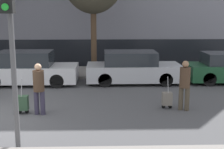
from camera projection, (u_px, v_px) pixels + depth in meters
name	position (u px, v px, depth m)	size (l,w,h in m)	color
sidewalk_far	(41.00, 72.00, 16.39)	(28.00, 3.00, 0.12)	gray
parked_car_1	(28.00, 69.00, 13.85)	(4.23, 1.80, 1.47)	silver
parked_car_2	(133.00, 68.00, 14.14)	(4.23, 1.86, 1.43)	#B7BABF
pedestrian_left	(39.00, 86.00, 9.61)	(0.35, 0.34, 1.62)	#383347
trolley_left	(23.00, 103.00, 9.80)	(0.34, 0.29, 1.12)	#335138
pedestrian_right	(185.00, 82.00, 10.05)	(0.34, 0.34, 1.64)	#4C4233
trolley_right	(167.00, 99.00, 10.34)	(0.34, 0.29, 1.09)	slate
traffic_light	(10.00, 29.00, 6.72)	(0.28, 0.47, 3.92)	#515154
parked_bicycle	(136.00, 64.00, 16.42)	(1.77, 0.06, 0.96)	black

